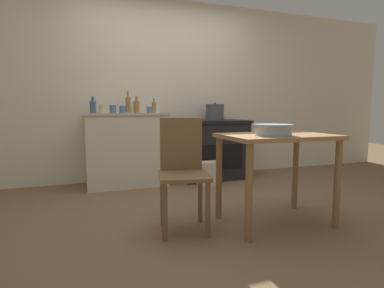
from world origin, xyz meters
The scene contains 17 objects.
ground_plane centered at (0.00, 0.00, 0.00)m, with size 14.00×14.00×0.00m, color brown.
wall_back centered at (0.00, 1.58, 1.27)m, with size 8.00×0.07×2.55m.
counter_cabinet centered at (-0.60, 1.27, 0.48)m, with size 1.04×0.58×0.95m.
stove centered at (0.63, 1.27, 0.42)m, with size 0.98×0.60×0.85m.
work_table centered at (0.46, -0.53, 0.64)m, with size 0.93×0.63×0.78m.
chair centered at (-0.34, -0.37, 0.50)m, with size 0.47×0.47×0.92m.
flour_sack centered at (0.40, 0.86, 0.16)m, with size 0.26×0.18×0.32m, color beige.
stock_pot centered at (0.69, 1.33, 0.96)m, with size 0.27×0.27×0.25m.
mixing_bowl_large centered at (0.34, -0.64, 0.83)m, with size 0.31×0.31×0.09m.
bottle_far_left centered at (-0.55, 1.38, 1.06)m, with size 0.07×0.07×0.29m.
bottle_left centered at (-0.44, 1.40, 1.04)m, with size 0.08×0.08×0.22m.
bottle_mid_left centered at (-0.21, 1.35, 1.03)m, with size 0.06×0.06×0.20m.
bottle_center_left centered at (-1.00, 1.40, 1.03)m, with size 0.08×0.08×0.21m.
cup_center centered at (-0.65, 1.15, 1.00)m, with size 0.08×0.08×0.09m, color #4C6B99.
cup_center_right centered at (-0.77, 1.13, 1.00)m, with size 0.08×0.08×0.10m, color #4C6B99.
cup_mid_right centered at (-0.89, 1.11, 1.00)m, with size 0.09×0.09×0.10m, color beige.
cup_right centered at (-0.32, 1.11, 0.99)m, with size 0.07×0.07×0.08m, color #4C6B99.
Camera 1 is at (-1.08, -2.70, 0.99)m, focal length 28.00 mm.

